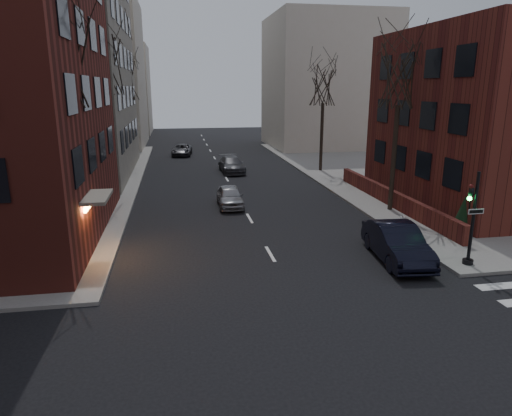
{
  "coord_description": "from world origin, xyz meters",
  "views": [
    {
      "loc": [
        -4.07,
        -7.39,
        7.46
      ],
      "look_at": [
        -0.52,
        12.86,
        2.0
      ],
      "focal_mm": 32.0,
      "sensor_mm": 36.0,
      "label": 1
    }
  ],
  "objects_px": {
    "streetlamp_far": "(134,119)",
    "car_lane_far": "(182,150)",
    "traffic_signal": "(471,225)",
    "tree_left_a": "(59,63)",
    "tree_right_a": "(400,77)",
    "streetlamp_near": "(108,141)",
    "evergreen_shrub": "(464,213)",
    "car_lane_silver": "(230,196)",
    "sandwich_board": "(402,224)",
    "parked_sedan": "(397,243)",
    "tree_left_c": "(124,81)",
    "car_lane_gray": "(232,165)",
    "tree_right_b": "(323,86)",
    "tree_left_b": "(101,65)"
  },
  "relations": [
    {
      "from": "parked_sedan",
      "to": "car_lane_far",
      "type": "height_order",
      "value": "parked_sedan"
    },
    {
      "from": "tree_left_a",
      "to": "sandwich_board",
      "type": "bearing_deg",
      "value": -1.59
    },
    {
      "from": "tree_right_a",
      "to": "sandwich_board",
      "type": "distance_m",
      "value": 8.81
    },
    {
      "from": "streetlamp_near",
      "to": "evergreen_shrub",
      "type": "xyz_separation_m",
      "value": [
        18.7,
        -8.81,
        -3.13
      ]
    },
    {
      "from": "streetlamp_near",
      "to": "car_lane_far",
      "type": "height_order",
      "value": "streetlamp_near"
    },
    {
      "from": "evergreen_shrub",
      "to": "tree_left_b",
      "type": "bearing_deg",
      "value": 146.43
    },
    {
      "from": "tree_left_c",
      "to": "evergreen_shrub",
      "type": "distance_m",
      "value": 33.75
    },
    {
      "from": "streetlamp_far",
      "to": "car_lane_far",
      "type": "relative_size",
      "value": 1.41
    },
    {
      "from": "tree_right_b",
      "to": "streetlamp_near",
      "type": "xyz_separation_m",
      "value": [
        -17.0,
        -10.0,
        -3.35
      ]
    },
    {
      "from": "traffic_signal",
      "to": "tree_right_b",
      "type": "relative_size",
      "value": 0.44
    },
    {
      "from": "car_lane_silver",
      "to": "sandwich_board",
      "type": "height_order",
      "value": "car_lane_silver"
    },
    {
      "from": "tree_right_b",
      "to": "car_lane_silver",
      "type": "distance_m",
      "value": 16.15
    },
    {
      "from": "tree_left_b",
      "to": "car_lane_gray",
      "type": "bearing_deg",
      "value": 36.48
    },
    {
      "from": "tree_left_a",
      "to": "tree_right_a",
      "type": "distance_m",
      "value": 18.05
    },
    {
      "from": "tree_right_a",
      "to": "tree_left_c",
      "type": "bearing_deg",
      "value": 128.66
    },
    {
      "from": "car_lane_silver",
      "to": "car_lane_far",
      "type": "relative_size",
      "value": 0.87
    },
    {
      "from": "traffic_signal",
      "to": "tree_left_a",
      "type": "xyz_separation_m",
      "value": [
        -16.74,
        5.01,
        6.56
      ]
    },
    {
      "from": "parked_sedan",
      "to": "evergreen_shrub",
      "type": "xyz_separation_m",
      "value": [
        5.16,
        2.92,
        0.3
      ]
    },
    {
      "from": "traffic_signal",
      "to": "streetlamp_near",
      "type": "bearing_deg",
      "value": 141.13
    },
    {
      "from": "tree_left_b",
      "to": "sandwich_board",
      "type": "xyz_separation_m",
      "value": [
        16.1,
        -12.45,
        -8.33
      ]
    },
    {
      "from": "streetlamp_far",
      "to": "evergreen_shrub",
      "type": "relative_size",
      "value": 3.26
    },
    {
      "from": "streetlamp_near",
      "to": "car_lane_far",
      "type": "relative_size",
      "value": 1.41
    },
    {
      "from": "tree_left_c",
      "to": "sandwich_board",
      "type": "bearing_deg",
      "value": -58.67
    },
    {
      "from": "tree_left_c",
      "to": "car_lane_far",
      "type": "height_order",
      "value": "tree_left_c"
    },
    {
      "from": "streetlamp_far",
      "to": "car_lane_silver",
      "type": "relative_size",
      "value": 1.61
    },
    {
      "from": "car_lane_silver",
      "to": "evergreen_shrub",
      "type": "xyz_separation_m",
      "value": [
        11.3,
        -7.82,
        0.45
      ]
    },
    {
      "from": "car_lane_silver",
      "to": "tree_right_b",
      "type": "bearing_deg",
      "value": 49.68
    },
    {
      "from": "tree_right_a",
      "to": "car_lane_far",
      "type": "xyz_separation_m",
      "value": [
        -12.24,
        26.56,
        -7.41
      ]
    },
    {
      "from": "tree_left_b",
      "to": "evergreen_shrub",
      "type": "bearing_deg",
      "value": -33.57
    },
    {
      "from": "tree_left_c",
      "to": "parked_sedan",
      "type": "relative_size",
      "value": 1.97
    },
    {
      "from": "traffic_signal",
      "to": "tree_left_a",
      "type": "distance_m",
      "value": 18.66
    },
    {
      "from": "tree_left_b",
      "to": "tree_right_b",
      "type": "bearing_deg",
      "value": 18.82
    },
    {
      "from": "tree_left_c",
      "to": "sandwich_board",
      "type": "distance_m",
      "value": 31.85
    },
    {
      "from": "car_lane_gray",
      "to": "sandwich_board",
      "type": "bearing_deg",
      "value": -74.17
    },
    {
      "from": "tree_left_b",
      "to": "car_lane_far",
      "type": "distance_m",
      "value": 21.02
    },
    {
      "from": "car_lane_silver",
      "to": "sandwich_board",
      "type": "relative_size",
      "value": 4.56
    },
    {
      "from": "tree_left_c",
      "to": "car_lane_far",
      "type": "bearing_deg",
      "value": 40.35
    },
    {
      "from": "streetlamp_near",
      "to": "parked_sedan",
      "type": "height_order",
      "value": "streetlamp_near"
    },
    {
      "from": "tree_right_a",
      "to": "streetlamp_far",
      "type": "xyz_separation_m",
      "value": [
        -17.0,
        24.0,
        -3.79
      ]
    },
    {
      "from": "streetlamp_near",
      "to": "evergreen_shrub",
      "type": "relative_size",
      "value": 3.26
    },
    {
      "from": "tree_left_a",
      "to": "car_lane_gray",
      "type": "height_order",
      "value": "tree_left_a"
    },
    {
      "from": "traffic_signal",
      "to": "parked_sedan",
      "type": "relative_size",
      "value": 0.81
    },
    {
      "from": "streetlamp_near",
      "to": "tree_left_b",
      "type": "bearing_deg",
      "value": 98.53
    },
    {
      "from": "streetlamp_far",
      "to": "sandwich_board",
      "type": "height_order",
      "value": "streetlamp_far"
    },
    {
      "from": "parked_sedan",
      "to": "car_lane_gray",
      "type": "distance_m",
      "value": 23.27
    },
    {
      "from": "tree_right_b",
      "to": "evergreen_shrub",
      "type": "height_order",
      "value": "tree_right_b"
    },
    {
      "from": "streetlamp_far",
      "to": "evergreen_shrub",
      "type": "distance_m",
      "value": 34.49
    },
    {
      "from": "tree_right_b",
      "to": "parked_sedan",
      "type": "relative_size",
      "value": 1.86
    },
    {
      "from": "streetlamp_near",
      "to": "car_lane_gray",
      "type": "xyz_separation_m",
      "value": [
        9.0,
        11.1,
        -3.54
      ]
    },
    {
      "from": "streetlamp_far",
      "to": "traffic_signal",
      "type": "bearing_deg",
      "value": -63.94
    }
  ]
}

